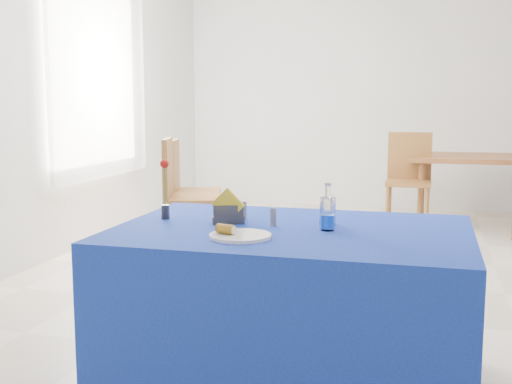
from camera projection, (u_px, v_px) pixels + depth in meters
floor at (346, 282)px, 4.77m from camera, size 7.00×7.00×0.00m
room_shell at (351, 42)px, 4.52m from camera, size 7.00×7.00×7.00m
window_pane at (95, 78)px, 5.96m from camera, size 0.04×1.50×1.60m
curtain at (101, 78)px, 5.94m from camera, size 0.04×1.75×1.85m
plate at (240, 236)px, 2.72m from camera, size 0.27×0.27×0.01m
drinking_glass at (328, 211)px, 2.99m from camera, size 0.07×0.07×0.13m
salt_shaker at (244, 210)px, 3.15m from camera, size 0.03×0.03×0.08m
pepper_shaker at (273, 217)px, 2.97m from camera, size 0.03×0.03×0.08m
blue_table at (291, 308)px, 2.98m from camera, size 1.60×1.10×0.76m
water_bottle at (328, 215)px, 2.87m from camera, size 0.06×0.06×0.21m
napkin_holder at (228, 213)px, 3.03m from camera, size 0.16×0.11×0.17m
rose_vase at (165, 191)px, 3.13m from camera, size 0.04×0.04×0.29m
oak_table at (480, 163)px, 6.85m from camera, size 1.53×1.00×0.76m
chair_bg_left at (409, 174)px, 6.67m from camera, size 0.46×0.46×1.01m
chair_win_a at (182, 189)px, 5.44m from camera, size 0.57×0.57×1.02m
chair_win_b at (187, 184)px, 6.01m from camera, size 0.54×0.54×0.98m
banana_pieces at (226, 229)px, 2.72m from camera, size 0.09×0.06×0.04m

